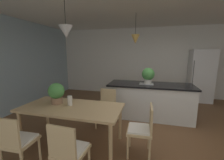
{
  "coord_description": "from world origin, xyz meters",
  "views": [
    {
      "loc": [
        -0.26,
        -2.9,
        1.69
      ],
      "look_at": [
        -1.11,
        0.34,
        1.09
      ],
      "focal_mm": 23.47,
      "sensor_mm": 36.0,
      "label": 1
    }
  ],
  "objects_px": {
    "chair_far_right": "(106,107)",
    "kitchen_island": "(149,100)",
    "chair_kitchen_end": "(142,128)",
    "potted_plant_on_island": "(148,75)",
    "chair_near_left": "(17,141)",
    "dining_table": "(72,110)",
    "chair_near_right": "(69,150)",
    "vase_on_dining_table": "(70,101)",
    "potted_plant_on_table": "(56,92)",
    "refrigerator": "(201,76)"
  },
  "relations": [
    {
      "from": "vase_on_dining_table",
      "to": "chair_far_right",
      "type": "bearing_deg",
      "value": 57.68
    },
    {
      "from": "dining_table",
      "to": "vase_on_dining_table",
      "type": "xyz_separation_m",
      "value": [
        -0.06,
        0.05,
        0.16
      ]
    },
    {
      "from": "potted_plant_on_table",
      "to": "vase_on_dining_table",
      "type": "relative_size",
      "value": 2.22
    },
    {
      "from": "kitchen_island",
      "to": "potted_plant_on_table",
      "type": "bearing_deg",
      "value": -138.45
    },
    {
      "from": "vase_on_dining_table",
      "to": "potted_plant_on_table",
      "type": "bearing_deg",
      "value": 176.58
    },
    {
      "from": "chair_far_right",
      "to": "chair_near_left",
      "type": "xyz_separation_m",
      "value": [
        -0.83,
        -1.62,
        0.0
      ]
    },
    {
      "from": "refrigerator",
      "to": "chair_near_left",
      "type": "bearing_deg",
      "value": -129.55
    },
    {
      "from": "chair_kitchen_end",
      "to": "potted_plant_on_island",
      "type": "height_order",
      "value": "potted_plant_on_island"
    },
    {
      "from": "potted_plant_on_table",
      "to": "vase_on_dining_table",
      "type": "height_order",
      "value": "potted_plant_on_table"
    },
    {
      "from": "dining_table",
      "to": "vase_on_dining_table",
      "type": "relative_size",
      "value": 10.03
    },
    {
      "from": "chair_far_right",
      "to": "kitchen_island",
      "type": "height_order",
      "value": "kitchen_island"
    },
    {
      "from": "chair_kitchen_end",
      "to": "kitchen_island",
      "type": "distance_m",
      "value": 1.62
    },
    {
      "from": "chair_kitchen_end",
      "to": "kitchen_island",
      "type": "bearing_deg",
      "value": 86.49
    },
    {
      "from": "chair_far_right",
      "to": "chair_kitchen_end",
      "type": "height_order",
      "value": "same"
    },
    {
      "from": "kitchen_island",
      "to": "potted_plant_on_island",
      "type": "bearing_deg",
      "value": 180.0
    },
    {
      "from": "chair_far_right",
      "to": "potted_plant_on_island",
      "type": "xyz_separation_m",
      "value": [
        0.91,
        0.81,
        0.67
      ]
    },
    {
      "from": "chair_near_left",
      "to": "chair_kitchen_end",
      "type": "xyz_separation_m",
      "value": [
        1.71,
        0.81,
        0.0
      ]
    },
    {
      "from": "potted_plant_on_table",
      "to": "refrigerator",
      "type": "bearing_deg",
      "value": 44.37
    },
    {
      "from": "refrigerator",
      "to": "vase_on_dining_table",
      "type": "bearing_deg",
      "value": -132.95
    },
    {
      "from": "chair_near_left",
      "to": "chair_near_right",
      "type": "height_order",
      "value": "same"
    },
    {
      "from": "chair_near_right",
      "to": "kitchen_island",
      "type": "xyz_separation_m",
      "value": [
        0.98,
        2.43,
        -0.01
      ]
    },
    {
      "from": "chair_near_left",
      "to": "potted_plant_on_table",
      "type": "relative_size",
      "value": 2.13
    },
    {
      "from": "chair_kitchen_end",
      "to": "potted_plant_on_island",
      "type": "xyz_separation_m",
      "value": [
        0.03,
        1.61,
        0.67
      ]
    },
    {
      "from": "chair_far_right",
      "to": "vase_on_dining_table",
      "type": "distance_m",
      "value": 0.96
    },
    {
      "from": "vase_on_dining_table",
      "to": "kitchen_island",
      "type": "bearing_deg",
      "value": 47.13
    },
    {
      "from": "dining_table",
      "to": "potted_plant_on_table",
      "type": "distance_m",
      "value": 0.46
    },
    {
      "from": "kitchen_island",
      "to": "potted_plant_on_table",
      "type": "relative_size",
      "value": 5.35
    },
    {
      "from": "dining_table",
      "to": "chair_near_right",
      "type": "xyz_separation_m",
      "value": [
        0.41,
        -0.81,
        -0.19
      ]
    },
    {
      "from": "dining_table",
      "to": "chair_near_left",
      "type": "xyz_separation_m",
      "value": [
        -0.41,
        -0.81,
        -0.19
      ]
    },
    {
      "from": "chair_far_right",
      "to": "potted_plant_on_table",
      "type": "relative_size",
      "value": 2.13
    },
    {
      "from": "chair_kitchen_end",
      "to": "potted_plant_on_table",
      "type": "xyz_separation_m",
      "value": [
        -1.65,
        0.07,
        0.48
      ]
    },
    {
      "from": "chair_far_right",
      "to": "kitchen_island",
      "type": "bearing_deg",
      "value": 39.66
    },
    {
      "from": "chair_far_right",
      "to": "kitchen_island",
      "type": "distance_m",
      "value": 1.26
    },
    {
      "from": "dining_table",
      "to": "chair_far_right",
      "type": "bearing_deg",
      "value": 62.65
    },
    {
      "from": "kitchen_island",
      "to": "refrigerator",
      "type": "bearing_deg",
      "value": 46.98
    },
    {
      "from": "chair_kitchen_end",
      "to": "refrigerator",
      "type": "distance_m",
      "value": 3.94
    },
    {
      "from": "chair_far_right",
      "to": "chair_near_right",
      "type": "xyz_separation_m",
      "value": [
        -0.01,
        -1.62,
        0.0
      ]
    },
    {
      "from": "dining_table",
      "to": "chair_kitchen_end",
      "type": "relative_size",
      "value": 2.12
    },
    {
      "from": "chair_near_left",
      "to": "refrigerator",
      "type": "relative_size",
      "value": 0.47
    },
    {
      "from": "kitchen_island",
      "to": "chair_far_right",
      "type": "bearing_deg",
      "value": -140.34
    },
    {
      "from": "dining_table",
      "to": "chair_kitchen_end",
      "type": "bearing_deg",
      "value": 0.1
    },
    {
      "from": "chair_kitchen_end",
      "to": "vase_on_dining_table",
      "type": "height_order",
      "value": "vase_on_dining_table"
    },
    {
      "from": "refrigerator",
      "to": "vase_on_dining_table",
      "type": "xyz_separation_m",
      "value": [
        -3.18,
        -3.41,
        -0.09
      ]
    },
    {
      "from": "chair_near_left",
      "to": "potted_plant_on_island",
      "type": "xyz_separation_m",
      "value": [
        1.74,
        2.43,
        0.67
      ]
    },
    {
      "from": "kitchen_island",
      "to": "potted_plant_on_table",
      "type": "distance_m",
      "value": 2.38
    },
    {
      "from": "dining_table",
      "to": "chair_far_right",
      "type": "relative_size",
      "value": 2.12
    },
    {
      "from": "chair_near_right",
      "to": "kitchen_island",
      "type": "bearing_deg",
      "value": 68.02
    },
    {
      "from": "dining_table",
      "to": "chair_near_right",
      "type": "relative_size",
      "value": 2.12
    },
    {
      "from": "chair_kitchen_end",
      "to": "vase_on_dining_table",
      "type": "relative_size",
      "value": 4.73
    },
    {
      "from": "chair_near_left",
      "to": "chair_near_right",
      "type": "relative_size",
      "value": 1.0
    }
  ]
}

